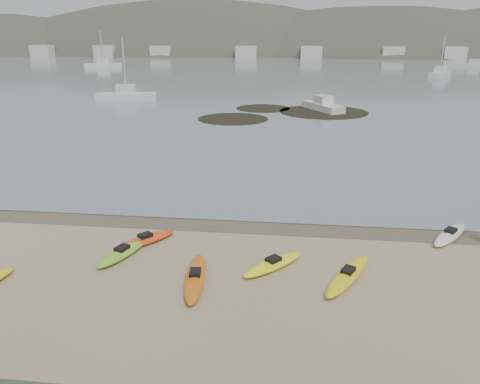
# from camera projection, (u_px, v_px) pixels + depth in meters

# --- Properties ---
(ground) EXTENTS (600.00, 600.00, 0.00)m
(ground) POSITION_uv_depth(u_px,v_px,m) (240.00, 222.00, 22.37)
(ground) COLOR tan
(ground) RESTS_ON ground
(wet_sand) EXTENTS (60.00, 60.00, 0.00)m
(wet_sand) POSITION_uv_depth(u_px,v_px,m) (239.00, 224.00, 22.08)
(wet_sand) COLOR brown
(wet_sand) RESTS_ON ground
(water) EXTENTS (1200.00, 1200.00, 0.00)m
(water) POSITION_uv_depth(u_px,v_px,m) (295.00, 46.00, 304.08)
(water) COLOR slate
(water) RESTS_ON ground
(kayaks) EXTENTS (21.11, 9.87, 0.34)m
(kayaks) POSITION_uv_depth(u_px,v_px,m) (194.00, 263.00, 18.01)
(kayaks) COLOR yellow
(kayaks) RESTS_ON ground
(kelp_mats) EXTENTS (18.27, 14.28, 0.04)m
(kelp_mats) POSITION_uv_depth(u_px,v_px,m) (287.00, 113.00, 52.05)
(kelp_mats) COLOR black
(kelp_mats) RESTS_ON water
(moored_boats) EXTENTS (101.48, 80.43, 1.25)m
(moored_boats) POSITION_uv_depth(u_px,v_px,m) (273.00, 74.00, 94.19)
(moored_boats) COLOR silver
(moored_boats) RESTS_ON ground
(far_hills) EXTENTS (550.00, 135.00, 80.00)m
(far_hills) POSITION_uv_depth(u_px,v_px,m) (381.00, 91.00, 205.26)
(far_hills) COLOR #384235
(far_hills) RESTS_ON ground
(far_town) EXTENTS (199.00, 5.00, 4.00)m
(far_town) POSITION_uv_depth(u_px,v_px,m) (309.00, 52.00, 157.21)
(far_town) COLOR beige
(far_town) RESTS_ON ground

